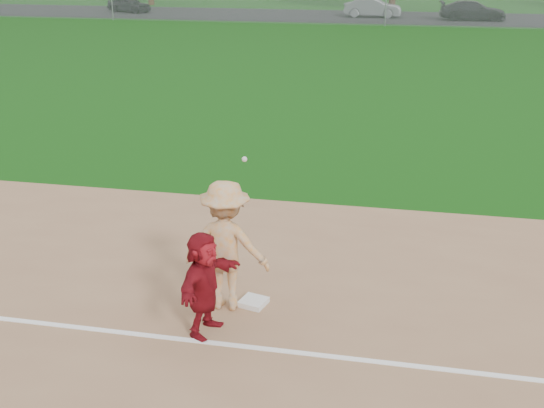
% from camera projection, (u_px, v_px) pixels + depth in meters
% --- Properties ---
extents(ground, '(160.00, 160.00, 0.00)m').
position_uv_depth(ground, '(252.00, 319.00, 10.31)').
color(ground, '#11450D').
rests_on(ground, ground).
extents(foul_line, '(60.00, 0.10, 0.01)m').
position_uv_depth(foul_line, '(239.00, 346.00, 9.57)').
color(foul_line, white).
rests_on(foul_line, infield_dirt).
extents(parking_asphalt, '(120.00, 10.00, 0.01)m').
position_uv_depth(parking_asphalt, '(389.00, 17.00, 52.38)').
color(parking_asphalt, black).
rests_on(parking_asphalt, ground).
extents(first_base, '(0.46, 0.46, 0.09)m').
position_uv_depth(first_base, '(253.00, 302.00, 10.66)').
color(first_base, white).
rests_on(first_base, infield_dirt).
extents(base_runner, '(0.80, 1.52, 1.57)m').
position_uv_depth(base_runner, '(204.00, 284.00, 9.66)').
color(base_runner, maroon).
rests_on(base_runner, infield_dirt).
extents(car_left, '(4.09, 2.74, 1.29)m').
position_uv_depth(car_left, '(129.00, 4.00, 55.82)').
color(car_left, black).
rests_on(car_left, parking_asphalt).
extents(car_mid, '(4.35, 1.62, 1.42)m').
position_uv_depth(car_mid, '(373.00, 8.00, 52.07)').
color(car_mid, slate).
rests_on(car_mid, parking_asphalt).
extents(car_right, '(4.90, 2.23, 1.39)m').
position_uv_depth(car_right, '(473.00, 11.00, 49.96)').
color(car_right, black).
rests_on(car_right, parking_asphalt).
extents(first_base_play, '(1.34, 0.78, 2.52)m').
position_uv_depth(first_base_play, '(226.00, 246.00, 10.29)').
color(first_base_play, '#ABABAD').
rests_on(first_base_play, infield_dirt).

